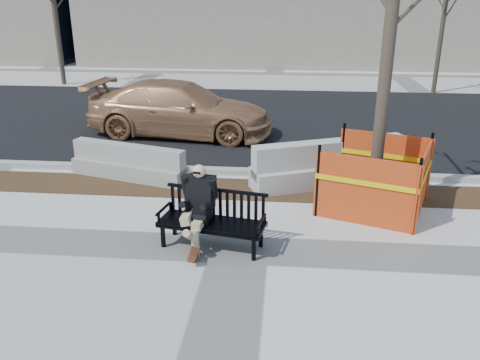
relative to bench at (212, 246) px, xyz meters
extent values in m
plane|color=beige|center=(0.45, -0.06, 0.00)|extent=(120.00, 120.00, 0.00)
cube|color=#47301C|center=(0.45, 2.54, 0.00)|extent=(40.00, 1.20, 0.02)
cube|color=black|center=(0.45, 8.74, 0.00)|extent=(60.00, 10.40, 0.01)
cube|color=#9E9B93|center=(0.45, 3.49, 0.06)|extent=(60.00, 0.25, 0.12)
imported|color=#A8744D|center=(-1.91, 6.68, 0.00)|extent=(5.48, 2.68, 1.54)
camera|label=1|loc=(1.14, -7.14, 3.91)|focal=37.09mm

